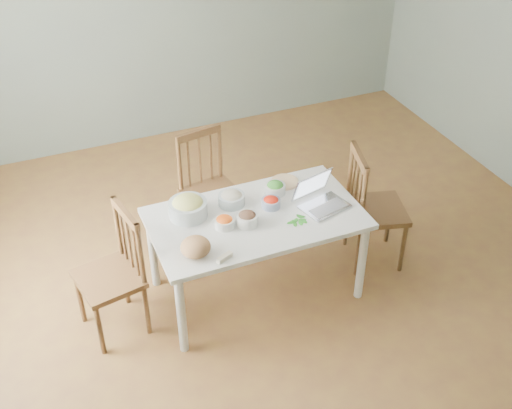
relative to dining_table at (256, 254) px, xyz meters
name	(u,v)px	position (x,y,z in m)	size (l,w,h in m)	color
floor	(279,275)	(0.23, 0.08, -0.34)	(5.00, 5.00, 0.00)	brown
wall_back	(173,4)	(0.23, 2.58, 1.01)	(5.00, 0.00, 2.70)	slate
dining_table	(256,254)	(0.00, 0.00, 0.00)	(1.47, 0.83, 0.69)	white
chair_far	(212,192)	(-0.09, 0.69, 0.13)	(0.42, 0.40, 0.95)	#3B2415
chair_left	(108,276)	(-1.05, 0.03, 0.13)	(0.42, 0.40, 0.94)	#3B2415
chair_right	(378,207)	(1.00, 0.00, 0.14)	(0.43, 0.41, 0.97)	#3B2415
bread_boule	(196,247)	(-0.51, -0.23, 0.41)	(0.19, 0.19, 0.13)	tan
butter_stick	(225,257)	(-0.36, -0.35, 0.36)	(0.12, 0.03, 0.03)	beige
bowl_squash	(188,207)	(-0.43, 0.19, 0.42)	(0.27, 0.27, 0.15)	#F2DF76
bowl_carrot	(224,222)	(-0.24, -0.02, 0.38)	(0.14, 0.14, 0.08)	orange
bowl_onion	(232,198)	(-0.10, 0.20, 0.40)	(0.19, 0.19, 0.10)	beige
bowl_mushroom	(247,218)	(-0.09, -0.06, 0.39)	(0.15, 0.15, 0.10)	#442C20
bowl_redpep	(271,202)	(0.14, 0.06, 0.38)	(0.13, 0.13, 0.08)	#BD1F00
bowl_broccoli	(275,188)	(0.24, 0.21, 0.39)	(0.15, 0.15, 0.10)	#266716
flatbread	(285,182)	(0.36, 0.30, 0.35)	(0.21, 0.21, 0.02)	tan
basil_bunch	(296,220)	(0.23, -0.16, 0.35)	(0.17, 0.17, 0.02)	#1B4E15
laptop	(326,195)	(0.49, -0.09, 0.45)	(0.32, 0.29, 0.22)	silver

